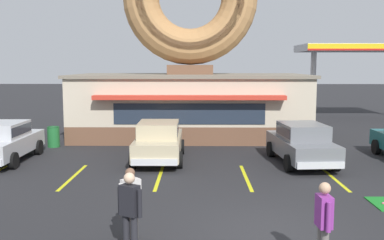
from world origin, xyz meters
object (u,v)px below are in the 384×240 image
at_px(trash_bin, 53,137).
at_px(car_silver, 4,140).
at_px(pedestrian_blue_sweater_man, 324,221).
at_px(pedestrian_hooded_kid, 131,201).
at_px(car_champagne, 159,140).
at_px(pedestrian_leather_jacket_man, 130,210).
at_px(car_grey, 302,142).

bearing_deg(trash_bin, car_silver, -106.32).
distance_m(pedestrian_blue_sweater_man, pedestrian_hooded_kid, 4.09).
relative_size(pedestrian_hooded_kid, trash_bin, 1.68).
relative_size(car_champagne, pedestrian_leather_jacket_man, 2.64).
relative_size(car_silver, pedestrian_hooded_kid, 2.79).
bearing_deg(car_champagne, trash_bin, 150.03).
bearing_deg(car_champagne, car_grey, -4.51).
xyz_separation_m(car_grey, car_silver, (-11.84, 0.23, 0.00)).
height_order(car_champagne, trash_bin, car_champagne).
height_order(car_silver, pedestrian_blue_sweater_man, pedestrian_blue_sweater_man).
bearing_deg(car_champagne, pedestrian_blue_sweater_man, -67.78).
distance_m(car_silver, pedestrian_leather_jacket_man, 10.92).
xyz_separation_m(car_grey, pedestrian_blue_sweater_man, (-1.71, -9.19, 0.07)).
bearing_deg(pedestrian_hooded_kid, car_silver, 127.92).
distance_m(car_grey, pedestrian_hooded_kid, 9.60).
bearing_deg(car_champagne, pedestrian_hooded_kid, -89.44).
height_order(pedestrian_blue_sweater_man, pedestrian_leather_jacket_man, pedestrian_leather_jacket_man).
bearing_deg(pedestrian_hooded_kid, car_grey, 54.58).
distance_m(car_champagne, trash_bin, 6.07).
height_order(car_champagne, car_silver, same).
distance_m(car_grey, pedestrian_leather_jacket_man, 10.21).
distance_m(pedestrian_leather_jacket_man, trash_bin, 13.27).
distance_m(pedestrian_hooded_kid, trash_bin, 12.50).
xyz_separation_m(car_grey, pedestrian_leather_jacket_man, (-5.46, -8.62, 0.09)).
relative_size(car_champagne, car_grey, 0.98).
xyz_separation_m(pedestrian_hooded_kid, trash_bin, (-5.33, 11.30, -0.41)).
distance_m(car_silver, pedestrian_blue_sweater_man, 13.84).
xyz_separation_m(car_silver, pedestrian_leather_jacket_man, (6.38, -8.86, 0.09)).
distance_m(car_grey, trash_bin, 11.44).
bearing_deg(car_silver, pedestrian_leather_jacket_man, -54.22).
relative_size(car_silver, pedestrian_leather_jacket_man, 2.64).
xyz_separation_m(pedestrian_leather_jacket_man, trash_bin, (-5.44, 12.10, -0.47)).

